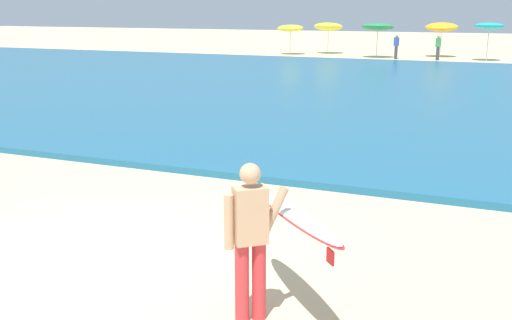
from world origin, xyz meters
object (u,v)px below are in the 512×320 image
beach_umbrella_0 (290,28)px  beachgoer_near_row_mid (396,46)px  beach_umbrella_2 (378,27)px  beach_umbrella_4 (489,26)px  beach_umbrella_1 (328,27)px  beachgoer_near_row_left (438,47)px  surfer_with_board (271,227)px  beach_umbrella_3 (442,27)px

beach_umbrella_0 → beachgoer_near_row_mid: 7.78m
beach_umbrella_2 → beach_umbrella_4: beach_umbrella_4 is taller
beach_umbrella_1 → beach_umbrella_4: size_ratio=0.95×
beach_umbrella_0 → beachgoer_near_row_left: beach_umbrella_0 is taller
surfer_with_board → beach_umbrella_4: beach_umbrella_4 is taller
beach_umbrella_2 → beachgoer_near_row_mid: 1.91m
surfer_with_board → beachgoer_near_row_left: bearing=94.4°
surfer_with_board → beach_umbrella_4: bearing=89.7°
beach_umbrella_1 → beachgoer_near_row_left: (8.04, -2.92, -1.06)m
beachgoer_near_row_left → beach_umbrella_2: bearing=171.4°
beach_umbrella_0 → beach_umbrella_1: 2.90m
beach_umbrella_2 → beachgoer_near_row_left: (4.00, -0.60, -1.16)m
surfer_with_board → beachgoer_near_row_mid: surfer_with_board is taller
beach_umbrella_1 → beachgoer_near_row_mid: (5.43, -2.94, -1.06)m
beach_umbrella_2 → beach_umbrella_3: bearing=29.3°
beachgoer_near_row_left → beachgoer_near_row_mid: (-2.61, -0.02, 0.00)m
surfer_with_board → beach_umbrella_3: size_ratio=0.83×
beach_umbrella_3 → beachgoer_near_row_left: bearing=-86.1°
beachgoer_near_row_mid → beach_umbrella_0: bearing=172.1°
surfer_with_board → beach_umbrella_3: (-2.88, 37.89, 0.95)m
beach_umbrella_4 → surfer_with_board: bearing=-90.3°
beachgoer_near_row_mid → beachgoer_near_row_left: bearing=0.4°
beach_umbrella_1 → beachgoer_near_row_mid: size_ratio=1.43×
beach_umbrella_4 → beachgoer_near_row_mid: size_ratio=1.51×
beachgoer_near_row_left → beach_umbrella_1: bearing=160.0°
beach_umbrella_1 → beachgoer_near_row_left: 8.62m
surfer_with_board → beach_umbrella_0: bearing=109.7°
beach_umbrella_2 → beach_umbrella_3: beach_umbrella_3 is taller
beach_umbrella_1 → beach_umbrella_2: 4.66m
beach_umbrella_0 → beach_umbrella_1: size_ratio=0.93×
beach_umbrella_0 → beach_umbrella_4: beach_umbrella_4 is taller
beach_umbrella_2 → beach_umbrella_0: bearing=175.9°
beach_umbrella_1 → beach_umbrella_4: bearing=-11.2°
beach_umbrella_1 → beach_umbrella_3: beach_umbrella_3 is taller
beach_umbrella_1 → beach_umbrella_2: size_ratio=0.97×
beach_umbrella_1 → beach_umbrella_0: bearing=-139.8°
beach_umbrella_3 → beachgoer_near_row_mid: 3.84m
beach_umbrella_4 → beachgoer_near_row_mid: beach_umbrella_4 is taller
beach_umbrella_3 → beach_umbrella_0: bearing=-170.5°
beach_umbrella_4 → beachgoer_near_row_left: (-2.87, -0.76, -1.28)m
beach_umbrella_4 → beachgoer_near_row_left: bearing=-165.1°
beach_umbrella_3 → beachgoer_near_row_mid: bearing=-131.3°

